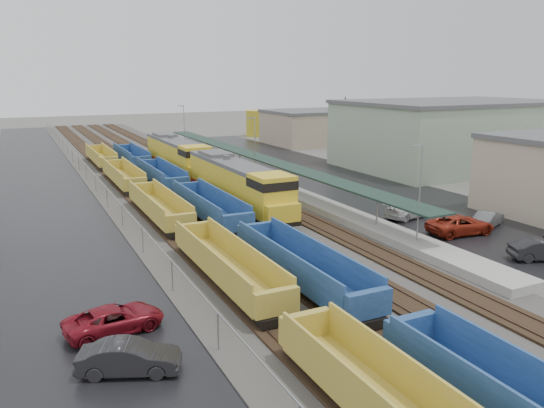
{
  "coord_description": "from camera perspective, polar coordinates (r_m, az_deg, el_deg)",
  "views": [
    {
      "loc": [
        -17.28,
        -9.83,
        12.83
      ],
      "look_at": [
        2.38,
        30.54,
        2.0
      ],
      "focal_mm": 35.0,
      "sensor_mm": 36.0,
      "label": 1
    }
  ],
  "objects": [
    {
      "name": "ballast_strip",
      "position": [
        73.06,
        -11.9,
        3.19
      ],
      "size": [
        20.0,
        160.0,
        0.08
      ],
      "primitive_type": "cube",
      "color": "#302D2B",
      "rests_on": "ground"
    },
    {
      "name": "trackbed",
      "position": [
        73.04,
        -11.9,
        3.28
      ],
      "size": [
        14.6,
        160.0,
        0.22
      ],
      "color": "black",
      "rests_on": "ground"
    },
    {
      "name": "west_parking_lot",
      "position": [
        71.03,
        -23.69,
        2.01
      ],
      "size": [
        10.0,
        160.0,
        0.02
      ],
      "primitive_type": "cube",
      "color": "black",
      "rests_on": "ground"
    },
    {
      "name": "east_commuter_lot",
      "position": [
        71.13,
        5.19,
        3.12
      ],
      "size": [
        16.0,
        100.0,
        0.02
      ],
      "primitive_type": "cube",
      "color": "black",
      "rests_on": "ground"
    },
    {
      "name": "station_platform",
      "position": [
        66.66,
        -1.83,
        3.1
      ],
      "size": [
        3.0,
        80.0,
        8.0
      ],
      "color": "#9E9B93",
      "rests_on": "ground"
    },
    {
      "name": "chainlink_fence",
      "position": [
        69.62,
        -19.24,
        3.53
      ],
      "size": [
        0.08,
        160.04,
        2.02
      ],
      "color": "gray",
      "rests_on": "ground"
    },
    {
      "name": "industrial_buildings",
      "position": [
        78.75,
        18.72,
        6.6
      ],
      "size": [
        32.52,
        75.3,
        9.5
      ],
      "color": "tan",
      "rests_on": "ground"
    },
    {
      "name": "distant_hills",
      "position": [
        229.44,
        -10.39,
        10.14
      ],
      "size": [
        301.0,
        140.0,
        25.2
      ],
      "color": "#425240",
      "rests_on": "ground"
    },
    {
      "name": "tree_east",
      "position": [
        81.8,
        7.83,
        8.98
      ],
      "size": [
        4.4,
        4.4,
        10.0
      ],
      "color": "#332316",
      "rests_on": "ground"
    },
    {
      "name": "locomotive_lead",
      "position": [
        52.03,
        -3.69,
        2.18
      ],
      "size": [
        3.28,
        21.61,
        4.89
      ],
      "color": "black",
      "rests_on": "ground"
    },
    {
      "name": "locomotive_trail",
      "position": [
        71.64,
        -10.12,
        5.13
      ],
      "size": [
        3.28,
        21.61,
        4.89
      ],
      "color": "black",
      "rests_on": "ground"
    },
    {
      "name": "well_string_yellow",
      "position": [
        41.56,
        -9.16,
        -2.94
      ],
      "size": [
        2.58,
        100.41,
        2.28
      ],
      "color": "gold",
      "rests_on": "ground"
    },
    {
      "name": "well_string_blue",
      "position": [
        40.66,
        -2.76,
        -3.08
      ],
      "size": [
        2.73,
        100.77,
        2.42
      ],
      "color": "navy",
      "rests_on": "ground"
    },
    {
      "name": "storage_tank",
      "position": [
        117.87,
        -1.45,
        8.67
      ],
      "size": [
        5.59,
        5.59,
        5.59
      ],
      "primitive_type": "cylinder",
      "color": "gold",
      "rests_on": "ground"
    },
    {
      "name": "parked_car_west_b",
      "position": [
        25.14,
        -15.11,
        -15.7
      ],
      "size": [
        3.16,
        4.74,
        1.48
      ],
      "primitive_type": "imported",
      "rotation": [
        0.0,
        0.0,
        1.18
      ],
      "color": "black",
      "rests_on": "ground"
    },
    {
      "name": "parked_car_west_c",
      "position": [
        28.92,
        -16.58,
        -11.84
      ],
      "size": [
        3.18,
        5.38,
        1.4
      ],
      "primitive_type": "imported",
      "rotation": [
        0.0,
        0.0,
        1.75
      ],
      "color": "maroon",
      "rests_on": "ground"
    },
    {
      "name": "parked_car_east_a",
      "position": [
        42.65,
        27.11,
        -4.42
      ],
      "size": [
        3.28,
        4.85,
        1.51
      ],
      "primitive_type": "imported",
      "rotation": [
        0.0,
        0.0,
        1.17
      ],
      "color": "black",
      "rests_on": "ground"
    },
    {
      "name": "parked_car_east_b",
      "position": [
        46.86,
        19.61,
        -2.12
      ],
      "size": [
        3.2,
        5.99,
        1.6
      ],
      "primitive_type": "imported",
      "rotation": [
        0.0,
        0.0,
        1.47
      ],
      "color": "maroon",
      "rests_on": "ground"
    },
    {
      "name": "parked_car_east_c",
      "position": [
        50.82,
        14.49,
        -0.6
      ],
      "size": [
        3.21,
        5.67,
        1.55
      ],
      "primitive_type": "imported",
      "rotation": [
        0.0,
        0.0,
        1.78
      ],
      "color": "silver",
      "rests_on": "ground"
    },
    {
      "name": "parked_car_east_e",
      "position": [
        50.03,
        22.25,
        -1.49
      ],
      "size": [
        3.16,
        4.54,
        1.42
      ],
      "primitive_type": "imported",
      "rotation": [
        0.0,
        0.0,
        2.0
      ],
      "color": "#535558",
      "rests_on": "ground"
    }
  ]
}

